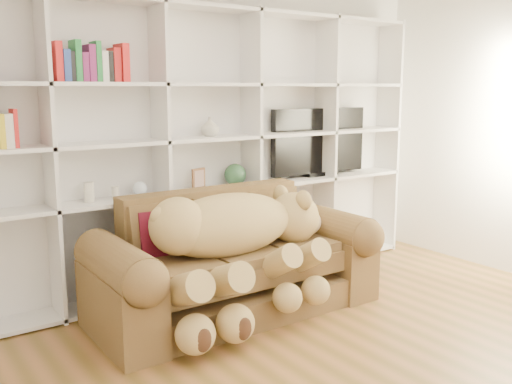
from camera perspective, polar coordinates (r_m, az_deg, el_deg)
wall_back at (r=5.05m, az=-5.96°, el=6.09°), size 5.00×0.02×2.70m
bookshelf at (r=4.82m, az=-7.67°, el=5.32°), size 4.43×0.35×2.40m
sofa at (r=4.46m, az=-2.25°, el=-7.55°), size 2.20×0.95×0.93m
teddy_bear at (r=4.18m, az=-2.00°, el=-4.68°), size 1.58×0.89×0.92m
throw_pillow at (r=4.27m, az=-9.29°, el=-4.29°), size 0.38×0.24×0.38m
gift_box at (r=4.98m, az=9.79°, el=-8.46°), size 0.40×0.39×0.26m
tv at (r=5.68m, az=6.30°, el=4.95°), size 1.12×0.18×0.66m
picture_frame at (r=4.87m, az=-5.77°, el=1.35°), size 0.14×0.06×0.18m
green_vase at (r=5.06m, az=-2.09°, el=1.74°), size 0.20×0.20×0.20m
figurine_tall at (r=4.50m, az=-16.35°, el=-0.02°), size 0.09×0.09×0.16m
figurine_short at (r=4.58m, az=-13.87°, el=-0.07°), size 0.06×0.06×0.10m
snow_globe at (r=4.65m, az=-11.52°, el=0.33°), size 0.12×0.12×0.12m
shelf_vase at (r=4.88m, az=-4.64°, el=6.53°), size 0.17×0.17×0.16m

